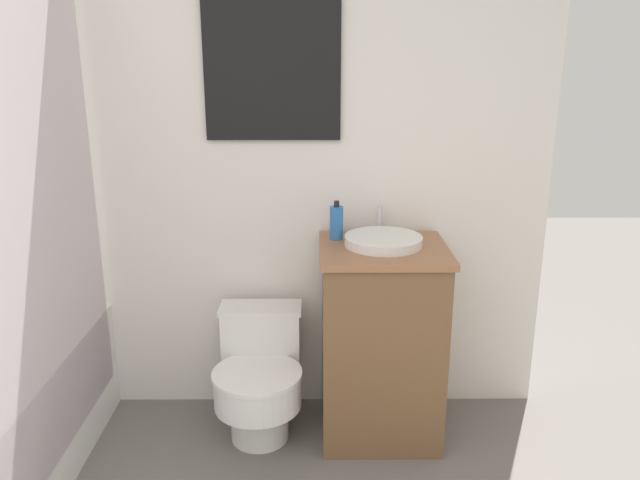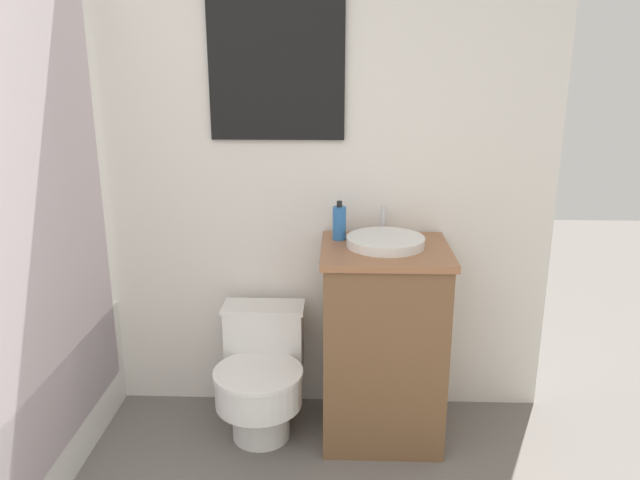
% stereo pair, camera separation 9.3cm
% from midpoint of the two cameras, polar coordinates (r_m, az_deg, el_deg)
% --- Properties ---
extents(wall_back, '(3.24, 0.07, 2.50)m').
position_cam_midpoint_polar(wall_back, '(2.88, -10.14, 8.44)').
color(wall_back, white).
rests_on(wall_back, ground_plane).
extents(toilet, '(0.39, 0.52, 0.56)m').
position_cam_midpoint_polar(toilet, '(2.86, -4.45, -12.29)').
color(toilet, white).
rests_on(toilet, ground_plane).
extents(vanity, '(0.54, 0.49, 0.88)m').
position_cam_midpoint_polar(vanity, '(2.79, 6.72, -9.30)').
color(vanity, brown).
rests_on(vanity, ground_plane).
extents(sink, '(0.33, 0.37, 0.13)m').
position_cam_midpoint_polar(sink, '(2.64, 7.01, -0.11)').
color(sink, white).
rests_on(sink, vanity).
extents(soap_bottle, '(0.06, 0.06, 0.17)m').
position_cam_midpoint_polar(soap_bottle, '(2.71, 2.76, 1.60)').
color(soap_bottle, '#2D6BB2').
rests_on(soap_bottle, vanity).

